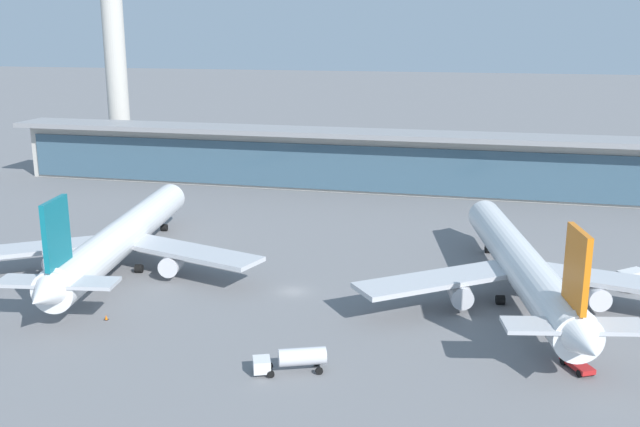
{
  "coord_description": "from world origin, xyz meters",
  "views": [
    {
      "loc": [
        28.47,
        -100.18,
        39.23
      ],
      "look_at": [
        0.0,
        17.53,
        8.08
      ],
      "focal_mm": 40.19,
      "sensor_mm": 36.0,
      "label": 1
    }
  ],
  "objects_px": {
    "service_truck_near_nose_red": "(576,363)",
    "safety_cone_alpha": "(106,318)",
    "service_truck_by_tail_grey": "(635,278)",
    "control_tower": "(112,14)",
    "service_truck_mid_apron_white": "(293,359)",
    "airliner_left_stand": "(122,237)",
    "airliner_centre_stand": "(522,265)"
  },
  "relations": [
    {
      "from": "safety_cone_alpha",
      "to": "control_tower",
      "type": "bearing_deg",
      "value": 117.66
    },
    {
      "from": "service_truck_by_tail_grey",
      "to": "safety_cone_alpha",
      "type": "distance_m",
      "value": 79.96
    },
    {
      "from": "airliner_centre_stand",
      "to": "service_truck_mid_apron_white",
      "type": "height_order",
      "value": "airliner_centre_stand"
    },
    {
      "from": "safety_cone_alpha",
      "to": "service_truck_near_nose_red",
      "type": "bearing_deg",
      "value": -0.4
    },
    {
      "from": "control_tower",
      "to": "safety_cone_alpha",
      "type": "bearing_deg",
      "value": -62.34
    },
    {
      "from": "service_truck_mid_apron_white",
      "to": "service_truck_by_tail_grey",
      "type": "distance_m",
      "value": 59.37
    },
    {
      "from": "service_truck_near_nose_red",
      "to": "service_truck_by_tail_grey",
      "type": "height_order",
      "value": "service_truck_by_tail_grey"
    },
    {
      "from": "safety_cone_alpha",
      "to": "service_truck_by_tail_grey",
      "type": "bearing_deg",
      "value": 22.53
    },
    {
      "from": "service_truck_mid_apron_white",
      "to": "control_tower",
      "type": "height_order",
      "value": "control_tower"
    },
    {
      "from": "airliner_left_stand",
      "to": "service_truck_near_nose_red",
      "type": "relative_size",
      "value": 9.94
    },
    {
      "from": "airliner_centre_stand",
      "to": "safety_cone_alpha",
      "type": "xyz_separation_m",
      "value": [
        -56.28,
        -21.15,
        -5.22
      ]
    },
    {
      "from": "service_truck_near_nose_red",
      "to": "safety_cone_alpha",
      "type": "relative_size",
      "value": 9.46
    },
    {
      "from": "service_truck_mid_apron_white",
      "to": "control_tower",
      "type": "xyz_separation_m",
      "value": [
        -90.63,
        125.38,
        42.12
      ]
    },
    {
      "from": "airliner_left_stand",
      "to": "service_truck_mid_apron_white",
      "type": "height_order",
      "value": "airliner_left_stand"
    },
    {
      "from": "airliner_left_stand",
      "to": "service_truck_by_tail_grey",
      "type": "distance_m",
      "value": 83.02
    },
    {
      "from": "service_truck_near_nose_red",
      "to": "service_truck_mid_apron_white",
      "type": "relative_size",
      "value": 0.75
    },
    {
      "from": "airliner_centre_stand",
      "to": "safety_cone_alpha",
      "type": "distance_m",
      "value": 60.35
    },
    {
      "from": "airliner_centre_stand",
      "to": "service_truck_near_nose_red",
      "type": "relative_size",
      "value": 9.89
    },
    {
      "from": "airliner_left_stand",
      "to": "control_tower",
      "type": "distance_m",
      "value": 115.82
    },
    {
      "from": "service_truck_by_tail_grey",
      "to": "control_tower",
      "type": "distance_m",
      "value": 165.26
    },
    {
      "from": "airliner_left_stand",
      "to": "safety_cone_alpha",
      "type": "bearing_deg",
      "value": -67.59
    },
    {
      "from": "service_truck_near_nose_red",
      "to": "safety_cone_alpha",
      "type": "xyz_separation_m",
      "value": [
        -62.18,
        0.43,
        -0.49
      ]
    },
    {
      "from": "service_truck_near_nose_red",
      "to": "service_truck_by_tail_grey",
      "type": "bearing_deg",
      "value": 69.41
    },
    {
      "from": "service_truck_near_nose_red",
      "to": "safety_cone_alpha",
      "type": "distance_m",
      "value": 62.18
    },
    {
      "from": "airliner_left_stand",
      "to": "safety_cone_alpha",
      "type": "xyz_separation_m",
      "value": [
        8.46,
        -20.53,
        -5.22
      ]
    },
    {
      "from": "control_tower",
      "to": "safety_cone_alpha",
      "type": "height_order",
      "value": "control_tower"
    },
    {
      "from": "service_truck_mid_apron_white",
      "to": "service_truck_by_tail_grey",
      "type": "height_order",
      "value": "service_truck_by_tail_grey"
    },
    {
      "from": "service_truck_near_nose_red",
      "to": "safety_cone_alpha",
      "type": "height_order",
      "value": "service_truck_near_nose_red"
    },
    {
      "from": "service_truck_near_nose_red",
      "to": "service_truck_by_tail_grey",
      "type": "xyz_separation_m",
      "value": [
        11.67,
        31.06,
        0.88
      ]
    },
    {
      "from": "airliner_left_stand",
      "to": "service_truck_near_nose_red",
      "type": "height_order",
      "value": "airliner_left_stand"
    },
    {
      "from": "service_truck_mid_apron_white",
      "to": "control_tower",
      "type": "distance_m",
      "value": 160.34
    },
    {
      "from": "airliner_left_stand",
      "to": "service_truck_near_nose_red",
      "type": "xyz_separation_m",
      "value": [
        70.64,
        -20.96,
        -4.72
      ]
    }
  ]
}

